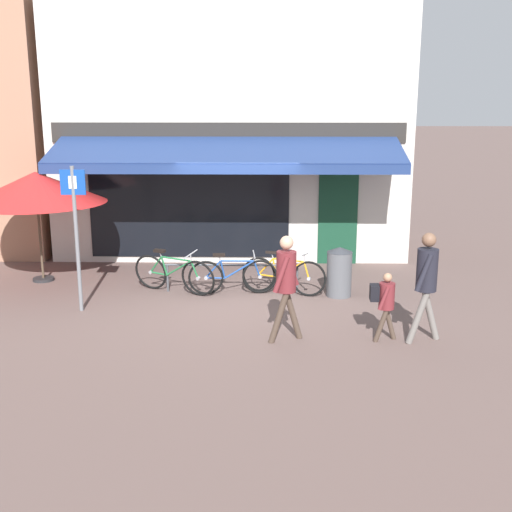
% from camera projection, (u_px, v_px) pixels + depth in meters
% --- Properties ---
extents(ground_plane, '(160.00, 160.00, 0.00)m').
position_uv_depth(ground_plane, '(236.00, 297.00, 12.46)').
color(ground_plane, brown).
extents(shop_front, '(8.36, 4.65, 5.96)m').
position_uv_depth(shop_front, '(232.00, 131.00, 15.81)').
color(shop_front, beige).
rests_on(shop_front, ground_plane).
extents(bike_rack_rail, '(2.68, 0.04, 0.57)m').
position_uv_depth(bike_rack_rail, '(232.00, 270.00, 12.71)').
color(bike_rack_rail, '#47494F').
rests_on(bike_rack_rail, ground_plane).
extents(bicycle_green, '(1.73, 0.91, 0.89)m').
position_uv_depth(bicycle_green, '(174.00, 274.00, 12.66)').
color(bicycle_green, black).
rests_on(bicycle_green, ground_plane).
extents(bicycle_blue, '(1.75, 0.52, 0.84)m').
position_uv_depth(bicycle_blue, '(233.00, 276.00, 12.57)').
color(bicycle_blue, black).
rests_on(bicycle_blue, ground_plane).
extents(bicycle_orange, '(1.68, 0.64, 0.85)m').
position_uv_depth(bicycle_orange, '(283.00, 275.00, 12.64)').
color(bicycle_orange, black).
rests_on(bicycle_orange, ground_plane).
extents(pedestrian_adult, '(0.56, 0.53, 1.72)m').
position_uv_depth(pedestrian_adult, '(286.00, 277.00, 10.00)').
color(pedestrian_adult, '#47382D').
rests_on(pedestrian_adult, ground_plane).
extents(pedestrian_child, '(0.47, 0.39, 1.12)m').
position_uv_depth(pedestrian_child, '(385.00, 299.00, 10.08)').
color(pedestrian_child, '#47382D').
rests_on(pedestrian_child, ground_plane).
extents(pedestrian_second_adult, '(0.59, 0.54, 1.78)m').
position_uv_depth(pedestrian_second_adult, '(427.00, 275.00, 9.95)').
color(pedestrian_second_adult, slate).
rests_on(pedestrian_second_adult, ground_plane).
extents(litter_bin, '(0.50, 0.50, 0.98)m').
position_uv_depth(litter_bin, '(339.00, 272.00, 12.44)').
color(litter_bin, '#515459').
rests_on(litter_bin, ground_plane).
extents(parking_sign, '(0.44, 0.07, 2.62)m').
position_uv_depth(parking_sign, '(76.00, 224.00, 11.30)').
color(parking_sign, slate).
rests_on(parking_sign, ground_plane).
extents(cafe_parasol, '(2.85, 2.85, 2.31)m').
position_uv_depth(cafe_parasol, '(36.00, 188.00, 13.14)').
color(cafe_parasol, '#4C3D2D').
rests_on(cafe_parasol, ground_plane).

